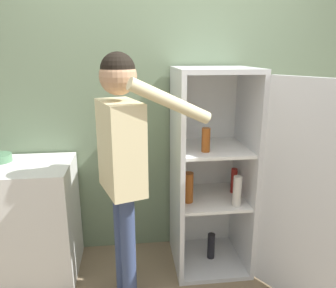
% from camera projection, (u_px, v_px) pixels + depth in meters
% --- Properties ---
extents(wall_back, '(7.00, 0.06, 2.55)m').
position_uv_depth(wall_back, '(163.00, 108.00, 2.79)').
color(wall_back, gray).
rests_on(wall_back, ground_plane).
extents(refrigerator, '(0.96, 1.10, 1.63)m').
position_uv_depth(refrigerator, '(227.00, 175.00, 2.56)').
color(refrigerator, silver).
rests_on(refrigerator, ground_plane).
extents(person, '(0.75, 0.50, 1.74)m').
position_uv_depth(person, '(122.00, 148.00, 2.12)').
color(person, '#384770').
rests_on(person, ground_plane).
extents(counter, '(0.79, 0.58, 0.93)m').
position_uv_depth(counter, '(23.00, 221.00, 2.55)').
color(counter, white).
rests_on(counter, ground_plane).
extents(bowl, '(0.17, 0.17, 0.06)m').
position_uv_depth(bowl, '(0.00, 158.00, 2.50)').
color(bowl, '#517F5B').
rests_on(bowl, counter).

